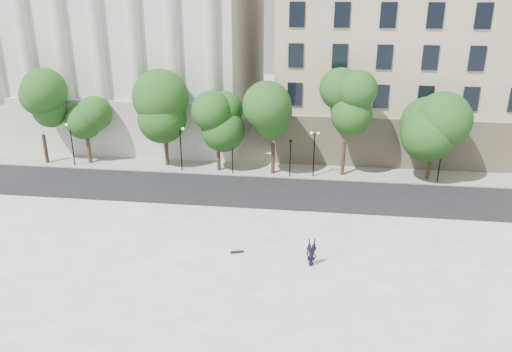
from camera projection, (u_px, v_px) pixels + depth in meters
The scene contains 12 objects.
ground at pixel (187, 325), 26.27m from camera, with size 160.00×160.00×0.00m, color #AFADA6.
plaza at pixel (200, 289), 28.96m from camera, with size 44.00×22.00×0.45m, color white.
street at pixel (241, 193), 42.93m from camera, with size 60.00×8.00×0.02m, color black.
far_sidewalk at pixel (251, 169), 48.47m from camera, with size 60.00×4.00×0.12m, color #A5A298.
building_west at pixel (126, 20), 59.47m from camera, with size 31.50×27.65×25.60m.
building_east at pixel (445, 39), 55.88m from camera, with size 36.00×26.15×23.00m.
traffic_light_west at pixel (232, 137), 45.76m from camera, with size 0.53×1.88×4.25m.
traffic_light_east at pixel (291, 140), 45.15m from camera, with size 0.78×1.60×4.13m.
person_lying at pixel (311, 262), 30.91m from camera, with size 0.66×0.44×1.82m, color black.
skateboard at pixel (237, 252), 32.46m from camera, with size 0.86×0.22×0.09m, color black.
street_trees at pixel (230, 118), 46.25m from camera, with size 41.33×5.18×7.82m.
lamp_posts at pixel (245, 144), 46.18m from camera, with size 35.48×0.28×4.42m.
Camera 1 is at (6.47, -21.07, 16.71)m, focal length 35.00 mm.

